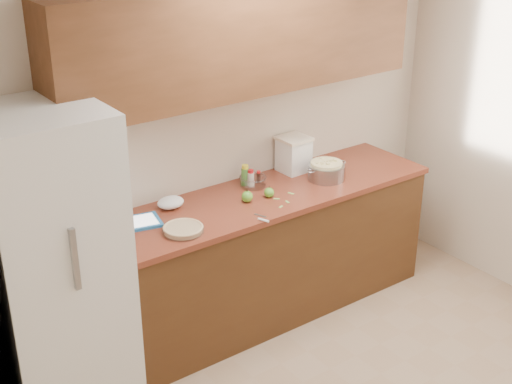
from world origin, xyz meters
TOP-DOWN VIEW (x-y plane):
  - room_shell at (0.00, 0.00)m, footprint 3.60×3.60m
  - counter_run at (0.00, 1.48)m, footprint 2.64×0.68m
  - upper_cabinets at (0.00, 1.63)m, footprint 2.60×0.34m
  - fridge at (-1.44, 1.44)m, footprint 0.70×0.70m
  - pie at (-0.67, 1.31)m, footprint 0.25×0.25m
  - colander at (0.57, 1.42)m, footprint 0.35×0.26m
  - flour_canister at (0.48, 1.68)m, footprint 0.22×0.22m
  - tablet at (-0.84, 1.57)m, footprint 0.32×0.27m
  - paring_knife at (-0.18, 1.16)m, footprint 0.08×0.16m
  - lemon_bottle at (0.05, 1.68)m, footprint 0.05×0.05m
  - cinnamon_shaker at (0.07, 1.65)m, footprint 0.05×0.05m
  - vanilla_bottle at (0.15, 1.65)m, footprint 0.03×0.03m
  - mixing_bowl at (0.08, 1.63)m, footprint 0.19×0.19m
  - paper_towel at (-0.55, 1.66)m, footprint 0.22×0.20m
  - apple_left at (-0.10, 1.44)m, footprint 0.08×0.08m
  - apple_center at (0.06, 1.41)m, footprint 0.07×0.07m
  - peel_a at (0.08, 1.36)m, footprint 0.04×0.04m
  - peel_b at (0.03, 1.25)m, footprint 0.04×0.03m
  - peel_c at (0.21, 1.37)m, footprint 0.03×0.05m
  - peel_d at (0.11, 1.28)m, footprint 0.02×0.04m

SIDE VIEW (x-z plane):
  - counter_run at x=0.00m, z-range 0.00..0.92m
  - fridge at x=-1.44m, z-range 0.00..1.80m
  - peel_a at x=0.08m, z-range 0.92..0.92m
  - peel_b at x=0.03m, z-range 0.92..0.92m
  - peel_c at x=0.21m, z-range 0.92..0.92m
  - peel_d at x=0.11m, z-range 0.92..0.92m
  - paring_knife at x=-0.18m, z-range 0.92..0.93m
  - tablet at x=-0.84m, z-range 0.92..0.94m
  - pie at x=-0.67m, z-range 0.92..0.96m
  - apple_center at x=0.06m, z-range 0.91..0.99m
  - paper_towel at x=-0.55m, z-range 0.92..0.99m
  - apple_left at x=-0.10m, z-range 0.91..1.00m
  - mixing_bowl at x=0.08m, z-range 0.92..0.99m
  - vanilla_bottle at x=0.15m, z-range 0.92..1.01m
  - cinnamon_shaker at x=0.07m, z-range 0.92..1.03m
  - colander at x=0.57m, z-range 0.92..1.05m
  - lemon_bottle at x=0.05m, z-range 0.92..1.06m
  - flour_canister at x=0.48m, z-range 0.92..1.18m
  - room_shell at x=0.00m, z-range -0.50..3.10m
  - upper_cabinets at x=0.00m, z-range 1.60..2.30m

